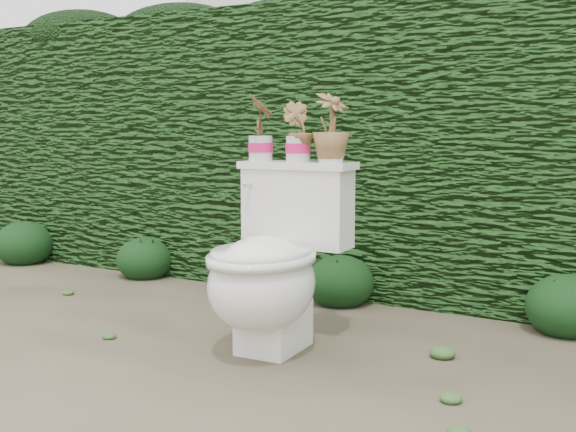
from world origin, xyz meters
The scene contains 10 objects.
ground centered at (0.00, 0.00, 0.00)m, with size 60.00×60.00×0.00m, color #6F654C.
hedge centered at (0.00, 1.60, 0.80)m, with size 8.00×1.00×1.60m, color #28591D.
toilet centered at (0.18, 0.15, 0.36)m, with size 0.51×0.70×0.78m.
potted_plant_left centered at (-0.02, 0.38, 0.91)m, with size 0.15×0.10×0.28m, color #237024.
potted_plant_center centered at (0.17, 0.39, 0.90)m, with size 0.13×0.11×0.24m, color #237024.
potted_plant_right centered at (0.32, 0.40, 0.92)m, with size 0.16×0.16×0.28m, color #237024.
liriope_clump_0 centered at (-2.31, 1.00, 0.16)m, with size 0.39×0.39×0.32m, color #163B14.
liriope_clump_1 centered at (-1.28, 1.04, 0.14)m, with size 0.35×0.35×0.28m, color #163B14.
liriope_clump_2 centered at (0.07, 1.02, 0.14)m, with size 0.36×0.36×0.29m, color #163B14.
liriope_clump_3 centered at (1.20, 1.04, 0.15)m, with size 0.37×0.37×0.30m, color #163B14.
Camera 1 is at (1.68, -2.34, 0.92)m, focal length 45.00 mm.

